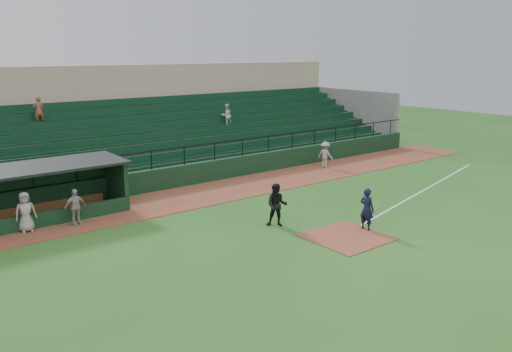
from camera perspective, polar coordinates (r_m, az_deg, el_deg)
ground at (r=22.00m, az=8.04°, el=-5.99°), size 90.00×90.00×0.00m
warning_track at (r=27.88m, az=-3.78°, el=-1.61°), size 40.00×4.00×0.03m
home_plate_dirt at (r=21.36m, az=9.97°, el=-6.64°), size 3.00×3.00×0.03m
foul_line at (r=28.70m, az=17.56°, el=-1.81°), size 17.49×4.44×0.01m
stadium_structure at (r=34.62m, az=-11.74°, el=5.01°), size 38.00×13.08×6.40m
dugout at (r=25.20m, az=-24.64°, el=-1.42°), size 8.90×3.20×2.42m
batter_at_plate at (r=22.10m, az=12.17°, el=-3.60°), size 1.05×0.72×1.82m
umpire at (r=22.06m, az=2.32°, el=-3.25°), size 1.15×1.15×1.88m
runner at (r=33.43m, az=7.68°, el=2.37°), size 0.84×1.19×1.67m
dugout_player_a at (r=23.53m, az=-19.36°, el=-3.24°), size 0.96×0.45×1.59m
dugout_player_b at (r=23.38m, az=-24.15°, el=-3.64°), size 0.86×0.59×1.70m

